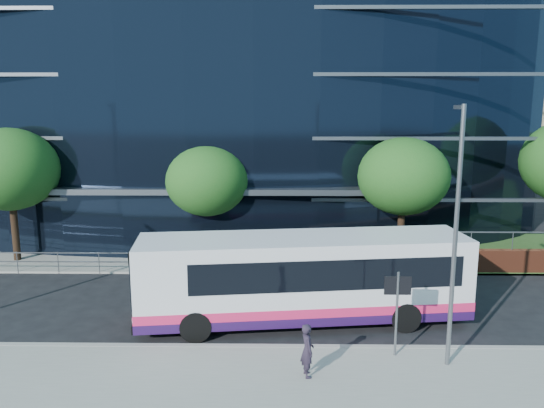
{
  "coord_description": "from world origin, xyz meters",
  "views": [
    {
      "loc": [
        0.75,
        -17.59,
        8.15
      ],
      "look_at": [
        0.39,
        8.0,
        3.3
      ],
      "focal_mm": 35.0,
      "sensor_mm": 36.0,
      "label": 1
    }
  ],
  "objects_px": {
    "tree_dist_e": "(496,138)",
    "city_bus": "(306,278)",
    "pedestrian": "(307,350)",
    "street_sign": "(397,296)",
    "streetlight_east": "(456,230)",
    "tree_far_a": "(9,169)",
    "tree_far_c": "(403,177)",
    "tree_far_b": "(207,181)"
  },
  "relations": [
    {
      "from": "street_sign",
      "to": "tree_dist_e",
      "type": "distance_m",
      "value": 45.99
    },
    {
      "from": "street_sign",
      "to": "tree_far_a",
      "type": "height_order",
      "value": "tree_far_a"
    },
    {
      "from": "tree_dist_e",
      "to": "streetlight_east",
      "type": "bearing_deg",
      "value": -113.11
    },
    {
      "from": "tree_far_a",
      "to": "tree_far_c",
      "type": "bearing_deg",
      "value": 0.0
    },
    {
      "from": "street_sign",
      "to": "tree_dist_e",
      "type": "height_order",
      "value": "tree_dist_e"
    },
    {
      "from": "streetlight_east",
      "to": "tree_far_a",
      "type": "bearing_deg",
      "value": 149.54
    },
    {
      "from": "tree_far_a",
      "to": "pedestrian",
      "type": "bearing_deg",
      "value": -39.37
    },
    {
      "from": "tree_far_b",
      "to": "city_bus",
      "type": "distance_m",
      "value": 9.74
    },
    {
      "from": "tree_far_a",
      "to": "streetlight_east",
      "type": "xyz_separation_m",
      "value": [
        19.0,
        -11.17,
        -0.42
      ]
    },
    {
      "from": "city_bus",
      "to": "streetlight_east",
      "type": "bearing_deg",
      "value": -46.78
    },
    {
      "from": "tree_far_c",
      "to": "pedestrian",
      "type": "height_order",
      "value": "tree_far_c"
    },
    {
      "from": "streetlight_east",
      "to": "city_bus",
      "type": "xyz_separation_m",
      "value": [
        -4.24,
        3.53,
        -2.68
      ]
    },
    {
      "from": "tree_far_b",
      "to": "pedestrian",
      "type": "relative_size",
      "value": 3.7
    },
    {
      "from": "streetlight_east",
      "to": "pedestrian",
      "type": "distance_m",
      "value": 5.67
    },
    {
      "from": "tree_dist_e",
      "to": "tree_far_c",
      "type": "bearing_deg",
      "value": -118.74
    },
    {
      "from": "tree_dist_e",
      "to": "city_bus",
      "type": "height_order",
      "value": "tree_dist_e"
    },
    {
      "from": "street_sign",
      "to": "city_bus",
      "type": "distance_m",
      "value": 4.04
    },
    {
      "from": "tree_far_b",
      "to": "pedestrian",
      "type": "xyz_separation_m",
      "value": [
        4.59,
        -12.47,
        -3.24
      ]
    },
    {
      "from": "tree_far_b",
      "to": "tree_far_c",
      "type": "xyz_separation_m",
      "value": [
        10.0,
        -0.5,
        0.33
      ]
    },
    {
      "from": "tree_far_a",
      "to": "tree_far_b",
      "type": "distance_m",
      "value": 10.03
    },
    {
      "from": "tree_far_a",
      "to": "city_bus",
      "type": "xyz_separation_m",
      "value": [
        14.76,
        -7.64,
        -3.1
      ]
    },
    {
      "from": "tree_dist_e",
      "to": "street_sign",
      "type": "bearing_deg",
      "value": -115.12
    },
    {
      "from": "street_sign",
      "to": "tree_far_b",
      "type": "xyz_separation_m",
      "value": [
        -7.5,
        11.09,
        2.06
      ]
    },
    {
      "from": "street_sign",
      "to": "tree_far_b",
      "type": "bearing_deg",
      "value": 124.08
    },
    {
      "from": "tree_far_a",
      "to": "tree_far_c",
      "type": "xyz_separation_m",
      "value": [
        20.0,
        0.0,
        -0.33
      ]
    },
    {
      "from": "tree_far_a",
      "to": "city_bus",
      "type": "relative_size",
      "value": 0.56
    },
    {
      "from": "tree_far_a",
      "to": "street_sign",
      "type": "bearing_deg",
      "value": -31.17
    },
    {
      "from": "city_bus",
      "to": "pedestrian",
      "type": "distance_m",
      "value": 4.4
    },
    {
      "from": "city_bus",
      "to": "tree_dist_e",
      "type": "bearing_deg",
      "value": 53.09
    },
    {
      "from": "tree_dist_e",
      "to": "pedestrian",
      "type": "relative_size",
      "value": 3.98
    },
    {
      "from": "city_bus",
      "to": "pedestrian",
      "type": "bearing_deg",
      "value": -99.25
    },
    {
      "from": "tree_dist_e",
      "to": "streetlight_east",
      "type": "xyz_separation_m",
      "value": [
        -18.0,
        -42.17,
        -0.1
      ]
    },
    {
      "from": "streetlight_east",
      "to": "pedestrian",
      "type": "height_order",
      "value": "streetlight_east"
    },
    {
      "from": "pedestrian",
      "to": "street_sign",
      "type": "bearing_deg",
      "value": -76.96
    },
    {
      "from": "tree_far_a",
      "to": "pedestrian",
      "type": "distance_m",
      "value": 19.27
    },
    {
      "from": "tree_far_a",
      "to": "streetlight_east",
      "type": "height_order",
      "value": "streetlight_east"
    },
    {
      "from": "tree_far_b",
      "to": "streetlight_east",
      "type": "height_order",
      "value": "streetlight_east"
    },
    {
      "from": "street_sign",
      "to": "tree_far_c",
      "type": "distance_m",
      "value": 11.14
    },
    {
      "from": "tree_far_c",
      "to": "tree_far_b",
      "type": "bearing_deg",
      "value": 177.14
    },
    {
      "from": "tree_dist_e",
      "to": "city_bus",
      "type": "xyz_separation_m",
      "value": [
        -22.24,
        -38.64,
        -2.78
      ]
    },
    {
      "from": "tree_far_b",
      "to": "tree_dist_e",
      "type": "height_order",
      "value": "tree_dist_e"
    },
    {
      "from": "streetlight_east",
      "to": "pedestrian",
      "type": "relative_size",
      "value": 4.89
    }
  ]
}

